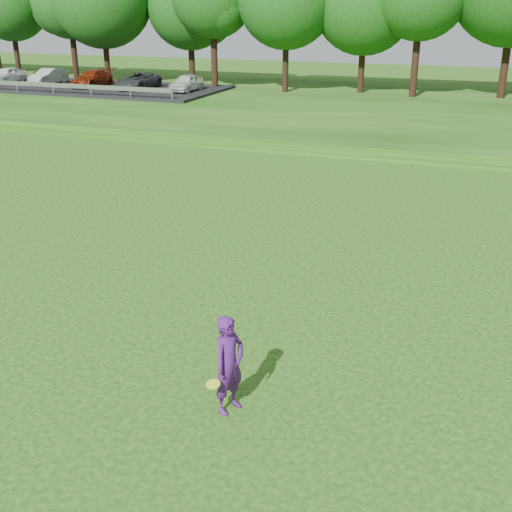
% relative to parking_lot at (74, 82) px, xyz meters
% --- Properties ---
extents(ground, '(140.00, 140.00, 0.00)m').
position_rel_parking_lot_xyz_m(ground, '(23.57, -32.82, -1.06)').
color(ground, '#163D0B').
rests_on(ground, ground).
extents(berm, '(130.00, 30.00, 0.60)m').
position_rel_parking_lot_xyz_m(berm, '(23.57, 1.18, -0.76)').
color(berm, '#163D0B').
rests_on(berm, ground).
extents(walking_path, '(130.00, 1.60, 0.04)m').
position_rel_parking_lot_xyz_m(walking_path, '(23.57, -12.82, -1.04)').
color(walking_path, gray).
rests_on(walking_path, ground).
extents(parking_lot, '(24.00, 9.00, 1.38)m').
position_rel_parking_lot_xyz_m(parking_lot, '(0.00, 0.00, 0.00)').
color(parking_lot, black).
rests_on(parking_lot, berm).
extents(woman, '(0.63, 0.92, 1.81)m').
position_rel_parking_lot_xyz_m(woman, '(27.17, -33.87, -0.15)').
color(woman, '#4C186E').
rests_on(woman, ground).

